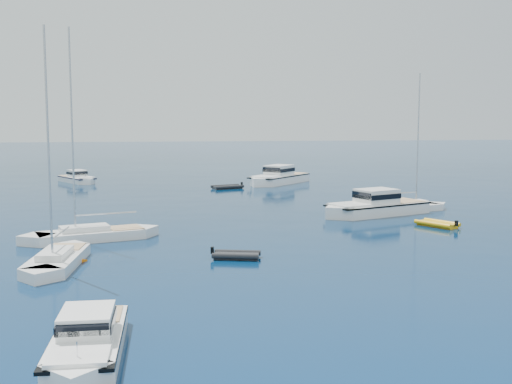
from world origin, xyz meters
TOP-DOWN VIEW (x-y plane):
  - ground at (0.00, 0.00)m, footprint 400.00×400.00m
  - motor_cruiser_near at (-13.67, -7.70)m, footprint 2.67×8.70m
  - motor_cruiser_centre at (8.58, 25.45)m, footprint 12.33×7.90m
  - motor_cruiser_distant at (4.20, 54.22)m, footprint 10.97×11.71m
  - motor_cruiser_horizon at (-23.22, 59.33)m, footprint 6.76×8.61m
  - sailboat_fore at (-17.44, 8.06)m, footprint 3.47×10.44m
  - sailboat_mid_l at (-16.38, 16.33)m, footprint 11.36×6.19m
  - sailboat_centre at (12.66, 27.49)m, footprint 9.73×4.88m
  - tender_yellow at (11.85, 18.57)m, footprint 3.65×4.21m
  - tender_grey_near at (-6.16, 8.59)m, footprint 3.55×2.53m
  - tender_grey_far at (-3.20, 49.07)m, footprint 4.63×3.50m
  - kayak_orange at (-17.17, 10.08)m, footprint 2.87×2.76m

SIDE VIEW (x-z plane):
  - ground at x=0.00m, z-range 0.00..0.00m
  - motor_cruiser_near at x=-13.67m, z-range -1.14..1.14m
  - motor_cruiser_centre at x=8.58m, z-range -1.56..1.56m
  - motor_cruiser_distant at x=4.20m, z-range -1.61..1.61m
  - motor_cruiser_horizon at x=-23.22m, z-range -1.12..1.12m
  - sailboat_fore at x=-17.44m, z-range -7.55..7.55m
  - sailboat_mid_l at x=-16.38m, z-range -8.10..8.10m
  - sailboat_centre at x=12.66m, z-range -6.92..6.92m
  - tender_yellow at x=11.85m, z-range -0.47..0.47m
  - tender_grey_near at x=-6.16m, z-range -0.47..0.47m
  - tender_grey_far at x=-3.20m, z-range -0.47..0.47m
  - kayak_orange at x=-17.17m, z-range -0.15..0.15m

